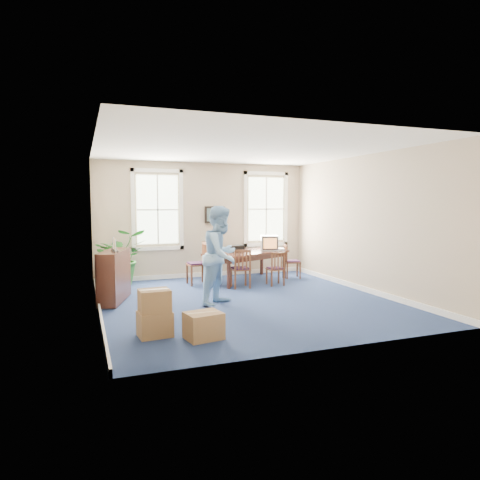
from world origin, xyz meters
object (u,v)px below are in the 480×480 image
object	(u,v)px
chair_near_left	(240,268)
cardboard_boxes	(166,309)
credenza	(114,277)
potted_plant	(121,257)
man	(221,255)
crt_tv	(269,243)
conference_table	(247,266)

from	to	relation	value
chair_near_left	cardboard_boxes	distance (m)	3.88
credenza	cardboard_boxes	world-z (taller)	credenza
potted_plant	man	bearing A→B (deg)	-57.27
crt_tv	potted_plant	world-z (taller)	potted_plant
conference_table	chair_near_left	world-z (taller)	chair_near_left
man	potted_plant	distance (m)	3.28
man	credenza	size ratio (longest dim) A/B	1.49
conference_table	crt_tv	world-z (taller)	crt_tv
credenza	cardboard_boxes	size ratio (longest dim) A/B	1.00
man	conference_table	bearing A→B (deg)	14.61
chair_near_left	credenza	bearing A→B (deg)	13.66
man	crt_tv	bearing A→B (deg)	4.51
crt_tv	potted_plant	size ratio (longest dim) A/B	0.34
conference_table	chair_near_left	distance (m)	0.92
conference_table	potted_plant	world-z (taller)	potted_plant
crt_tv	credenza	distance (m)	4.40
crt_tv	man	bearing A→B (deg)	-114.19
potted_plant	credenza	bearing A→B (deg)	-99.46
conference_table	man	size ratio (longest dim) A/B	1.14
crt_tv	potted_plant	bearing A→B (deg)	-168.23
chair_near_left	cardboard_boxes	size ratio (longest dim) A/B	0.70
chair_near_left	potted_plant	xyz separation A→B (m)	(-2.72, 1.30, 0.24)
conference_table	credenza	size ratio (longest dim) A/B	1.69
conference_table	crt_tv	xyz separation A→B (m)	(0.68, 0.05, 0.60)
conference_table	chair_near_left	size ratio (longest dim) A/B	2.40
chair_near_left	man	distance (m)	1.81
conference_table	cardboard_boxes	bearing A→B (deg)	-151.08
conference_table	cardboard_boxes	xyz separation A→B (m)	(-2.88, -3.83, -0.00)
man	cardboard_boxes	world-z (taller)	man
crt_tv	cardboard_boxes	bearing A→B (deg)	-113.94
chair_near_left	cardboard_boxes	bearing A→B (deg)	56.25
crt_tv	chair_near_left	xyz separation A→B (m)	(-1.15, -0.84, -0.51)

